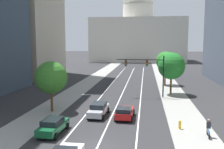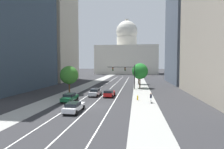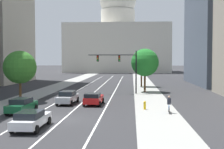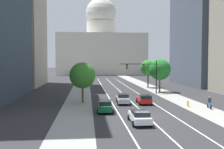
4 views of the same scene
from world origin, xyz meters
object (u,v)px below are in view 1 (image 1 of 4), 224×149
(car_red, at_px, (125,112))
(street_tree_near_right, at_px, (165,61))
(car_green, at_px, (53,126))
(street_tree_far_right, at_px, (171,66))
(capitol_building, at_px, (138,33))
(cyclist, at_px, (208,128))
(street_tree_mid_left, at_px, (51,78))
(car_silver, at_px, (99,109))
(fire_hydrant, at_px, (180,125))
(traffic_signal_mast, at_px, (148,68))

(car_red, distance_m, street_tree_near_right, 25.91)
(car_green, relative_size, street_tree_far_right, 0.63)
(car_green, xyz_separation_m, street_tree_near_right, (12.73, 30.55, 4.15))
(car_red, xyz_separation_m, street_tree_far_right, (6.59, 15.02, 4.05))
(street_tree_near_right, xyz_separation_m, street_tree_far_right, (0.26, -9.75, -0.13))
(car_green, bearing_deg, capitol_building, 0.11)
(capitol_building, bearing_deg, street_tree_near_right, -83.60)
(car_green, xyz_separation_m, cyclist, (14.56, 1.03, 0.06))
(car_green, xyz_separation_m, car_red, (6.40, 5.78, -0.02))
(capitol_building, bearing_deg, car_green, -92.72)
(street_tree_mid_left, bearing_deg, car_red, -11.53)
(capitol_building, relative_size, street_tree_mid_left, 6.64)
(capitol_building, xyz_separation_m, car_green, (-4.81, -101.17, -12.45))
(capitol_building, height_order, car_red, capitol_building)
(car_green, relative_size, street_tree_mid_left, 0.70)
(car_green, bearing_deg, street_tree_far_right, -29.17)
(car_silver, height_order, street_tree_mid_left, street_tree_mid_left)
(fire_hydrant, xyz_separation_m, street_tree_far_right, (0.75, 17.84, 4.35))
(street_tree_mid_left, xyz_separation_m, street_tree_far_right, (16.02, 13.09, 0.46))
(car_silver, distance_m, car_red, 3.29)
(traffic_signal_mast, height_order, street_tree_mid_left, traffic_signal_mast)
(traffic_signal_mast, relative_size, cyclist, 4.40)
(street_tree_mid_left, bearing_deg, capitol_building, 85.21)
(street_tree_near_right, bearing_deg, capitol_building, 96.40)
(capitol_building, xyz_separation_m, car_red, (1.60, -95.40, -12.47))
(capitol_building, bearing_deg, traffic_signal_mast, -87.00)
(traffic_signal_mast, distance_m, street_tree_mid_left, 15.95)
(car_red, xyz_separation_m, fire_hydrant, (5.84, -2.82, -0.30))
(fire_hydrant, height_order, cyclist, cyclist)
(car_red, distance_m, street_tree_mid_left, 10.27)
(car_green, bearing_deg, fire_hydrant, -73.61)
(traffic_signal_mast, xyz_separation_m, street_tree_mid_left, (-12.19, -10.28, -0.35))
(traffic_signal_mast, bearing_deg, capitol_building, 93.00)
(cyclist, height_order, street_tree_mid_left, street_tree_mid_left)
(cyclist, xyz_separation_m, street_tree_far_right, (-1.56, 19.77, 3.96))
(car_green, height_order, fire_hydrant, car_green)
(fire_hydrant, relative_size, street_tree_mid_left, 0.14)
(traffic_signal_mast, xyz_separation_m, street_tree_far_right, (3.83, 2.81, 0.12))
(traffic_signal_mast, bearing_deg, car_red, -102.75)
(capitol_building, distance_m, car_silver, 95.46)
(car_green, relative_size, car_red, 1.07)
(car_red, relative_size, cyclist, 2.43)
(car_green, distance_m, street_tree_far_right, 24.85)
(fire_hydrant, xyz_separation_m, cyclist, (2.32, -1.93, 0.39))
(car_red, bearing_deg, street_tree_near_right, -12.13)
(street_tree_near_right, distance_m, street_tree_far_right, 9.76)
(car_green, height_order, street_tree_mid_left, street_tree_mid_left)
(car_silver, height_order, car_red, car_silver)
(traffic_signal_mast, bearing_deg, fire_hydrant, -78.43)
(car_red, xyz_separation_m, street_tree_near_right, (6.33, 24.77, 4.18))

